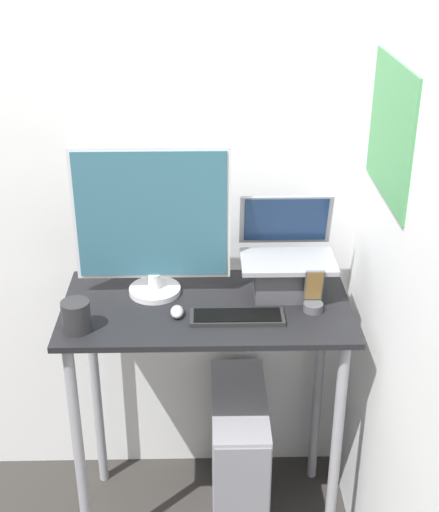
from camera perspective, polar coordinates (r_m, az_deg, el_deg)
The scene contains 10 objects.
wall_back at distance 2.53m, azimuth -1.26°, elevation 6.93°, with size 6.00×0.05×2.60m.
wall_side_right at distance 2.07m, azimuth 14.63°, elevation 1.45°, with size 0.06×6.00×2.60m.
desk at distance 2.47m, azimuth -1.13°, elevation -7.35°, with size 0.96×0.50×0.94m.
laptop at distance 2.41m, azimuth 5.32°, elevation -0.95°, with size 0.31×0.24×0.32m.
monitor at distance 2.35m, azimuth -5.55°, elevation 2.52°, with size 0.51×0.18×0.52m.
keyboard at distance 2.29m, azimuth 1.30°, elevation -4.89°, with size 0.30×0.10×0.02m.
mouse at distance 2.31m, azimuth -3.54°, elevation -4.47°, with size 0.04×0.07×0.03m.
cell_phone at distance 2.34m, azimuth 7.41°, elevation -3.44°, with size 0.06×0.06×0.15m.
computer_tower at distance 2.78m, azimuth 1.43°, elevation -15.84°, with size 0.20×0.50×0.55m.
mug at distance 2.26m, azimuth -11.52°, elevation -4.73°, with size 0.09×0.09×0.10m.
Camera 1 is at (0.00, -1.80, 2.14)m, focal length 50.00 mm.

